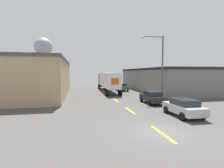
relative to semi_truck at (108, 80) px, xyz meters
name	(u,v)px	position (x,y,z in m)	size (l,w,h in m)	color
ground_plane	(160,132)	(-0.82, -25.05, -2.34)	(160.00, 160.00, 0.00)	#4C4947
road_centerline	(130,111)	(-0.82, -18.37, -2.34)	(0.20, 17.11, 0.01)	yellow
warehouse_left	(41,77)	(-12.32, -3.09, 0.71)	(8.91, 23.92, 6.10)	tan
warehouse_right	(164,80)	(12.36, -0.69, 0.05)	(12.27, 24.59, 4.78)	slate
semi_truck	(108,80)	(0.00, 0.00, 0.00)	(2.91, 16.25, 3.84)	navy
parked_car_right_far	(122,87)	(3.18, 0.55, -1.51)	(2.12, 4.27, 1.58)	#2D5B38
parked_car_right_near	(184,107)	(3.18, -21.54, -1.51)	(2.12, 4.27, 1.58)	#B2B2B7
parked_car_right_mid	(153,97)	(3.18, -14.96, -1.51)	(2.12, 4.27, 1.58)	black
water_tower	(43,47)	(-17.32, 28.22, 10.19)	(6.13, 6.13, 15.77)	#47474C
street_lamp	(160,63)	(5.14, -12.91, 2.86)	(3.30, 0.32, 8.94)	#4C4C51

